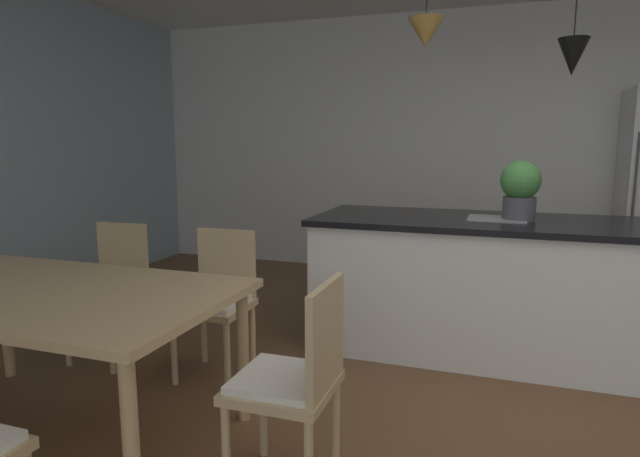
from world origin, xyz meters
The scene contains 10 objects.
ground_plane centered at (0.00, 0.00, -0.02)m, with size 10.00×8.40×0.04m, color brown.
wall_back_kitchen centered at (0.00, 3.26, 1.35)m, with size 10.00×0.12×2.70m, color white.
dining_table centered at (-2.16, -0.65, 0.66)m, with size 1.74×1.02×0.72m.
chair_far_left centered at (-2.55, 0.23, 0.47)m, with size 0.40×0.40×0.87m.
chair_far_right centered at (-1.77, 0.23, 0.47)m, with size 0.41×0.41×0.87m.
chair_kitchen_end centered at (-0.92, -0.65, 0.47)m, with size 0.40×0.40×0.87m.
kitchen_island centered at (-0.27, 1.12, 0.46)m, with size 2.25×0.92×0.91m.
pendant_over_island_main centered at (-0.71, 1.12, 2.09)m, with size 0.24×0.24×0.70m.
pendant_over_island_aux centered at (0.17, 1.12, 1.90)m, with size 0.18×0.18×0.91m.
potted_plant_on_island centered at (-0.08, 1.12, 1.11)m, with size 0.25×0.25×0.38m.
Camera 1 is at (-0.17, -2.51, 1.40)m, focal length 30.15 mm.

